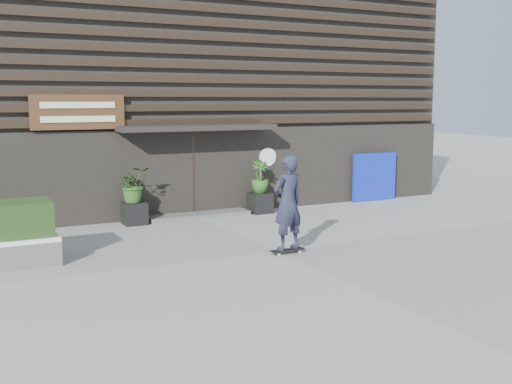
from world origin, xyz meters
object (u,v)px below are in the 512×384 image
planter_pot_right (260,203)px  blue_tarp (374,177)px  planter_pot_left (134,213)px  skateboarder (288,203)px

planter_pot_right → blue_tarp: bearing=3.9°
planter_pot_left → planter_pot_right: (3.80, 0.00, 0.00)m
planter_pot_right → blue_tarp: (4.42, 0.30, 0.49)m
planter_pot_left → blue_tarp: (8.22, 0.30, 0.49)m
blue_tarp → planter_pot_right: bearing=-177.0°
planter_pot_left → planter_pot_right: bearing=0.0°
planter_pot_left → skateboarder: bearing=-66.8°
skateboarder → planter_pot_right: bearing=69.3°
planter_pot_left → blue_tarp: 8.24m
planter_pot_right → skateboarder: skateboarder is taller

